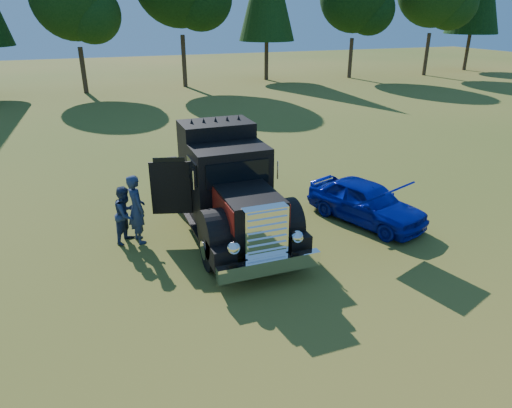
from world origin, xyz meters
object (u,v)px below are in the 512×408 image
object	(u,v)px
diamond_t_truck	(226,188)
spectator_far	(126,214)
hotrod_coupe	(366,202)
spectator_near	(137,209)

from	to	relation	value
diamond_t_truck	spectator_far	distance (m)	2.85
diamond_t_truck	hotrod_coupe	world-z (taller)	diamond_t_truck
spectator_near	spectator_far	xyz separation A→B (m)	(-0.28, 0.13, -0.17)
diamond_t_truck	spectator_near	bearing A→B (deg)	178.50
hotrod_coupe	spectator_near	size ratio (longest dim) A/B	2.19
spectator_far	spectator_near	bearing A→B (deg)	-75.11
hotrod_coupe	spectator_near	bearing A→B (deg)	170.78
hotrod_coupe	spectator_far	world-z (taller)	hotrod_coupe
spectator_near	hotrod_coupe	bearing A→B (deg)	-112.57
spectator_near	spectator_far	world-z (taller)	spectator_near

